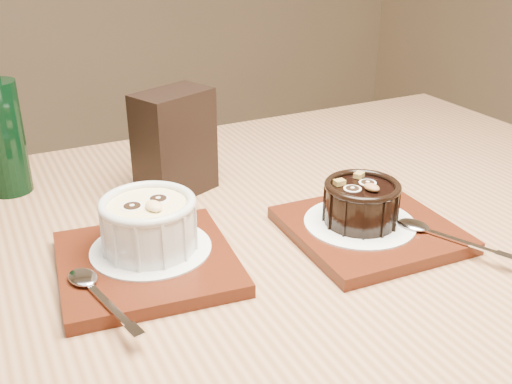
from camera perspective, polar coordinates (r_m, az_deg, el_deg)
table at (r=0.75m, az=0.04°, el=-10.55°), size 1.21×0.81×0.75m
tray_left at (r=0.65m, az=-10.34°, el=-6.66°), size 0.20×0.20×0.01m
doily_left at (r=0.66m, az=-9.96°, el=-5.30°), size 0.13×0.13×0.00m
ramekin_white at (r=0.64m, az=-10.17°, el=-2.80°), size 0.10×0.10×0.06m
spoon_left at (r=0.59m, az=-14.79°, el=-9.28°), size 0.06×0.14×0.01m
tray_right at (r=0.71m, az=10.76°, el=-3.55°), size 0.19×0.19×0.01m
doily_right at (r=0.71m, az=9.85°, el=-2.88°), size 0.13×0.13×0.00m
ramekin_dark at (r=0.70m, az=10.01°, el=-0.83°), size 0.09×0.09×0.05m
spoon_right at (r=0.70m, az=17.34°, el=-3.85°), size 0.08×0.13×0.01m
condiment_stand at (r=0.80m, az=-7.76°, el=4.61°), size 0.12×0.09×0.14m
green_bottle at (r=0.85m, az=-23.09°, el=5.17°), size 0.06×0.06×0.21m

